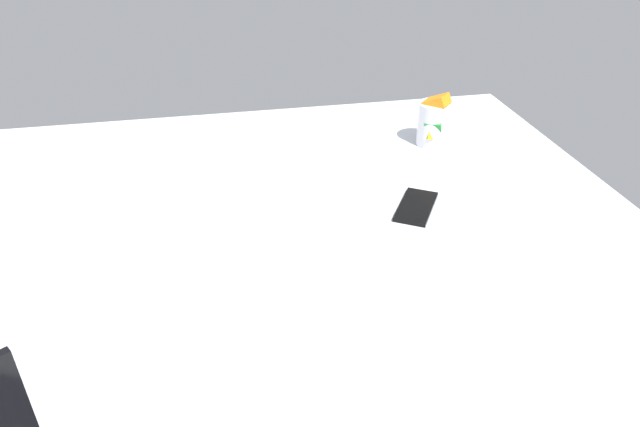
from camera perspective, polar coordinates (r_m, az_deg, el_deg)
The scene contains 3 objects.
bed_mattress at distance 117.51cm, azimuth -10.42°, elevation -7.39°, with size 180.00×140.00×18.00cm, color #B7BCC6.
snack_cup at distance 153.07cm, azimuth 11.13°, elevation 8.69°, with size 9.00×9.66×13.81cm.
cell_phone at distance 125.37cm, azimuth 9.33°, elevation 0.67°, with size 6.80×14.00×0.80cm, color black.
Camera 1 is at (-3.09, 92.28, 81.70)cm, focal length 32.89 mm.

